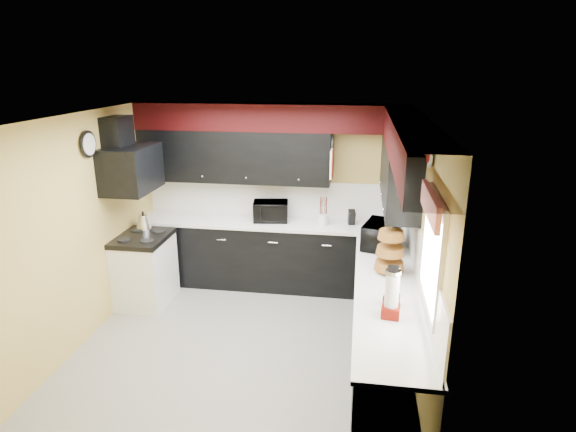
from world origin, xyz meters
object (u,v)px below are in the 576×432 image
object	(u,v)px
knife_block	(352,218)
kettle	(144,222)
toaster_oven	(271,211)
utensil_crock	(323,219)
microwave	(381,235)

from	to	relation	value
knife_block	kettle	world-z (taller)	knife_block
toaster_oven	knife_block	bearing A→B (deg)	-8.01
utensil_crock	knife_block	xyz separation A→B (m)	(0.37, 0.07, 0.02)
knife_block	microwave	bearing A→B (deg)	-74.06
utensil_crock	microwave	bearing A→B (deg)	-43.70
knife_block	toaster_oven	bearing A→B (deg)	170.68
kettle	microwave	bearing A→B (deg)	-5.10
microwave	utensil_crock	xyz separation A→B (m)	(-0.73, 0.70, -0.07)
utensil_crock	kettle	distance (m)	2.36
toaster_oven	microwave	distance (m)	1.65
toaster_oven	microwave	size ratio (longest dim) A/B	0.86
toaster_oven	utensil_crock	world-z (taller)	toaster_oven
microwave	knife_block	world-z (taller)	microwave
toaster_oven	utensil_crock	xyz separation A→B (m)	(0.72, -0.08, -0.06)
knife_block	kettle	distance (m)	2.74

